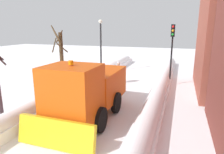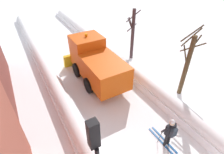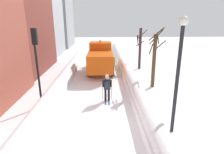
{
  "view_description": "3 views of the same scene",
  "coord_description": "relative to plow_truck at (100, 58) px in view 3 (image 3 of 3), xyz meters",
  "views": [
    {
      "loc": [
        -3.94,
        18.43,
        4.36
      ],
      "look_at": [
        0.22,
        6.36,
        1.29
      ],
      "focal_mm": 32.14,
      "sensor_mm": 36.0,
      "label": 1
    },
    {
      "loc": [
        -4.23,
        -0.0,
        7.89
      ],
      "look_at": [
        0.38,
        7.87,
        1.41
      ],
      "focal_mm": 28.22,
      "sensor_mm": 36.0,
      "label": 2
    },
    {
      "loc": [
        0.56,
        -8.07,
        5.11
      ],
      "look_at": [
        1.18,
        5.28,
        0.97
      ],
      "focal_mm": 29.63,
      "sensor_mm": 36.0,
      "label": 3
    }
  ],
  "objects": [
    {
      "name": "bare_tree_mid",
      "position": [
        4.18,
        1.39,
        0.77
      ],
      "size": [
        1.06,
        1.12,
        4.32
      ],
      "color": "#3A292B",
      "rests_on": "ground"
    },
    {
      "name": "bare_tree_near",
      "position": [
        4.19,
        -4.31,
        0.76
      ],
      "size": [
        1.18,
        1.26,
        4.63
      ],
      "color": "#48351F",
      "rests_on": "ground"
    },
    {
      "name": "snowbank_right",
      "position": [
        2.54,
        0.01,
        -1.08
      ],
      "size": [
        1.1,
        36.0,
        0.95
      ],
      "color": "white",
      "rests_on": "ground"
    },
    {
      "name": "skier",
      "position": [
        0.51,
        -6.84,
        -0.48
      ],
      "size": [
        0.62,
        1.8,
        1.81
      ],
      "color": "black",
      "rests_on": "ground"
    },
    {
      "name": "snowbank_left",
      "position": [
        -3.06,
        0.01,
        -1.08
      ],
      "size": [
        1.1,
        36.0,
        0.95
      ],
      "color": "white",
      "rests_on": "ground"
    },
    {
      "name": "traffic_light_pole",
      "position": [
        -3.52,
        -7.46,
        1.8
      ],
      "size": [
        0.28,
        0.42,
        4.69
      ],
      "color": "black",
      "rests_on": "ground"
    },
    {
      "name": "ground_plane",
      "position": [
        -0.26,
        0.01,
        -1.48
      ],
      "size": [
        80.0,
        80.0,
        0.0
      ],
      "primitive_type": "plane",
      "color": "white"
    },
    {
      "name": "street_lamp",
      "position": [
        3.52,
        -10.5,
        1.86
      ],
      "size": [
        0.4,
        0.4,
        5.27
      ],
      "color": "black",
      "rests_on": "ground"
    },
    {
      "name": "plow_truck",
      "position": [
        0.0,
        0.0,
        0.0
      ],
      "size": [
        3.2,
        5.98,
        3.12
      ],
      "color": "#DB510F",
      "rests_on": "ground"
    }
  ]
}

